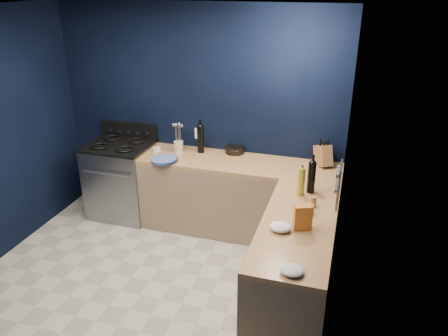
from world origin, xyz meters
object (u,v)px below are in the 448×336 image
at_px(knife_block, 323,156).
at_px(crouton_bag, 303,218).
at_px(gas_range, 122,181).
at_px(utensil_crock, 179,147).
at_px(plate_stack, 164,160).

relative_size(knife_block, crouton_bag, 1.05).
distance_m(knife_block, crouton_bag, 1.43).
xyz_separation_m(gas_range, knife_block, (2.45, 0.19, 0.56)).
xyz_separation_m(utensil_crock, crouton_bag, (1.65, -1.33, 0.04)).
relative_size(plate_stack, crouton_bag, 1.33).
height_order(gas_range, plate_stack, plate_stack).
xyz_separation_m(gas_range, plate_stack, (0.70, -0.22, 0.46)).
height_order(plate_stack, crouton_bag, crouton_bag).
relative_size(plate_stack, knife_block, 1.27).
height_order(plate_stack, knife_block, knife_block).
height_order(gas_range, utensil_crock, utensil_crock).
distance_m(gas_range, utensil_crock, 0.92).
bearing_deg(gas_range, crouton_bag, -27.16).
relative_size(gas_range, utensil_crock, 6.60).
distance_m(gas_range, crouton_bag, 2.76).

